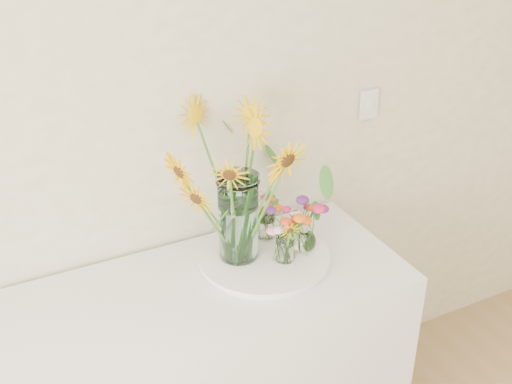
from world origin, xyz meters
TOP-DOWN VIEW (x-y plane):
  - tray at (-0.04, 1.97)m, footprint 0.44×0.44m
  - mason_jar at (-0.12, 2.01)m, footprint 0.17×0.17m
  - sunflower_bouquet at (-0.12, 2.01)m, footprint 0.94×0.94m
  - small_vase_a at (0.01, 1.91)m, footprint 0.08×0.08m
  - wildflower_posy_a at (0.01, 1.91)m, footprint 0.18×0.18m
  - small_vase_b at (0.10, 1.94)m, footprint 0.10×0.10m
  - wildflower_posy_b at (0.10, 1.94)m, footprint 0.19×0.19m
  - small_vase_c at (0.02, 2.08)m, footprint 0.07×0.07m
  - wildflower_posy_c at (0.02, 2.08)m, footprint 0.18×0.18m

SIDE VIEW (x-z plane):
  - tray at x=-0.04m, z-range 0.90..0.92m
  - small_vase_a at x=0.01m, z-range 0.93..1.04m
  - small_vase_c at x=0.02m, z-range 0.93..1.04m
  - small_vase_b at x=0.10m, z-range 0.93..1.05m
  - wildflower_posy_a at x=0.01m, z-range 0.93..1.13m
  - wildflower_posy_c at x=0.02m, z-range 0.93..1.13m
  - wildflower_posy_b at x=0.10m, z-range 0.93..1.14m
  - mason_jar at x=-0.12m, z-range 0.93..1.25m
  - sunflower_bouquet at x=-0.12m, z-range 0.93..1.51m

